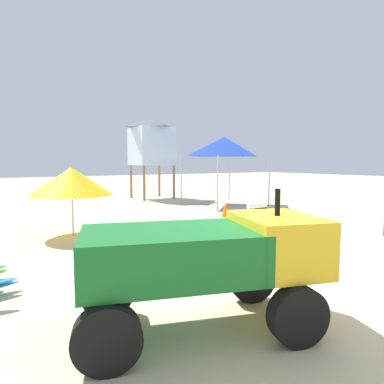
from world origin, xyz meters
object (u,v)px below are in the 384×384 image
(stacked_plastic_chairs, at_px, (252,224))
(popup_canopy, at_px, (224,147))
(beach_umbrella_left, at_px, (72,181))
(traffic_cone_near, at_px, (226,209))
(utility_cart, at_px, (207,257))
(lifeguard_tower, at_px, (152,142))

(stacked_plastic_chairs, xyz_separation_m, popup_canopy, (4.19, 6.32, 1.81))
(beach_umbrella_left, height_order, traffic_cone_near, beach_umbrella_left)
(utility_cart, relative_size, popup_canopy, 0.99)
(lifeguard_tower, xyz_separation_m, traffic_cone_near, (-0.34, -6.32, -2.53))
(stacked_plastic_chairs, distance_m, lifeguard_tower, 10.86)
(traffic_cone_near, bearing_deg, lifeguard_tower, 86.92)
(popup_canopy, xyz_separation_m, traffic_cone_near, (-1.74, -2.38, -2.18))
(beach_umbrella_left, relative_size, traffic_cone_near, 4.03)
(utility_cart, xyz_separation_m, lifeguard_tower, (5.18, 12.20, 1.99))
(utility_cart, bearing_deg, lifeguard_tower, 66.97)
(utility_cart, xyz_separation_m, traffic_cone_near, (4.84, 5.87, -0.54))
(lifeguard_tower, bearing_deg, traffic_cone_near, -93.08)
(stacked_plastic_chairs, relative_size, lifeguard_tower, 0.26)
(stacked_plastic_chairs, relative_size, popup_canopy, 0.36)
(utility_cart, relative_size, beach_umbrella_left, 1.43)
(popup_canopy, distance_m, beach_umbrella_left, 7.29)
(stacked_plastic_chairs, bearing_deg, lifeguard_tower, 74.79)
(utility_cart, distance_m, lifeguard_tower, 13.40)
(lifeguard_tower, relative_size, traffic_cone_near, 8.03)
(stacked_plastic_chairs, bearing_deg, traffic_cone_near, 58.13)
(traffic_cone_near, bearing_deg, popup_canopy, 53.88)
(utility_cart, bearing_deg, popup_canopy, 51.43)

